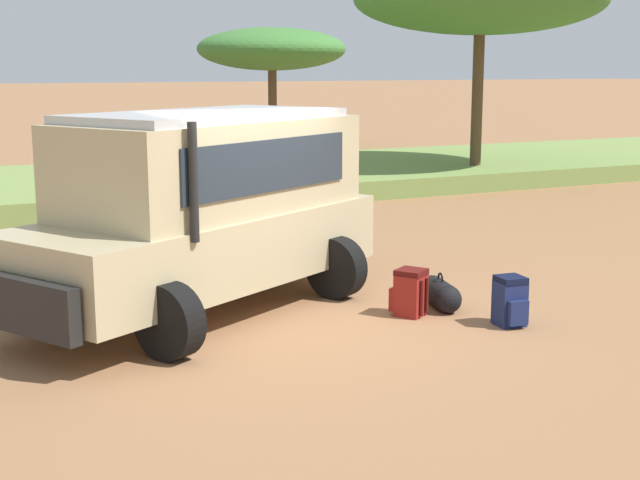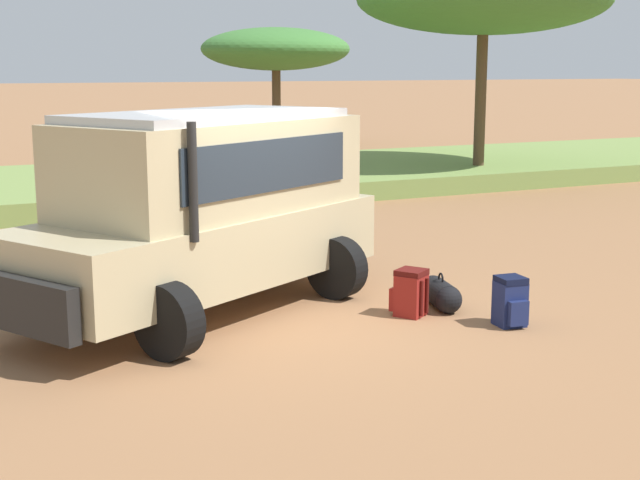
{
  "view_description": "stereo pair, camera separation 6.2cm",
  "coord_description": "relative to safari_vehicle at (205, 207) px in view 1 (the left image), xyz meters",
  "views": [
    {
      "loc": [
        -4.02,
        -9.46,
        2.97
      ],
      "look_at": [
        0.41,
        -0.4,
        1.0
      ],
      "focal_mm": 50.0,
      "sensor_mm": 36.0,
      "label": 1
    },
    {
      "loc": [
        -3.96,
        -9.49,
        2.97
      ],
      "look_at": [
        0.41,
        -0.4,
        1.0
      ],
      "focal_mm": 50.0,
      "sensor_mm": 36.0,
      "label": 2
    }
  ],
  "objects": [
    {
      "name": "safari_vehicle",
      "position": [
        0.0,
        0.0,
        0.0
      ],
      "size": [
        5.32,
        4.01,
        2.44
      ],
      "color": "tan",
      "rests_on": "ground_plane"
    },
    {
      "name": "acacia_tree_centre_back",
      "position": [
        10.38,
        8.83,
        3.33
      ],
      "size": [
        6.54,
        6.12,
        5.52
      ],
      "color": "brown",
      "rests_on": "ground_plane"
    },
    {
      "name": "acacia_tree_left_mid",
      "position": [
        9.96,
        21.3,
        2.3
      ],
      "size": [
        5.69,
        5.05,
        4.41
      ],
      "color": "brown",
      "rests_on": "ground_plane"
    },
    {
      "name": "backpack_cluster_center",
      "position": [
        2.94,
        -2.19,
        -1.01
      ],
      "size": [
        0.35,
        0.44,
        0.58
      ],
      "color": "navy",
      "rests_on": "ground_plane"
    },
    {
      "name": "ground_plane",
      "position": [
        0.59,
        -0.75,
        -1.29
      ],
      "size": [
        320.0,
        320.0,
        0.0
      ],
      "primitive_type": "plane",
      "color": "#936642"
    },
    {
      "name": "grass_bank",
      "position": [
        0.59,
        10.53,
        -1.07
      ],
      "size": [
        120.0,
        7.0,
        0.44
      ],
      "color": "olive",
      "rests_on": "ground_plane"
    },
    {
      "name": "backpack_beside_front_wheel",
      "position": [
        2.13,
        -1.31,
        -1.02
      ],
      "size": [
        0.47,
        0.49,
        0.57
      ],
      "color": "maroon",
      "rests_on": "ground_plane"
    },
    {
      "name": "duffel_bag_low_black_case",
      "position": [
        2.66,
        -1.16,
        -1.12
      ],
      "size": [
        0.48,
        0.91,
        0.44
      ],
      "color": "black",
      "rests_on": "ground_plane"
    }
  ]
}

